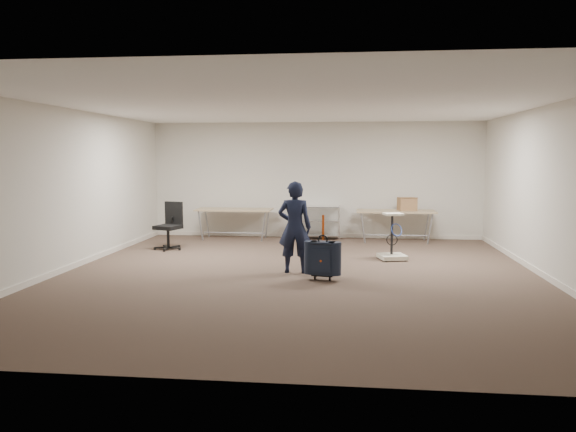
# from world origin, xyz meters

# --- Properties ---
(ground) EXTENTS (9.00, 9.00, 0.00)m
(ground) POSITION_xyz_m (0.00, 0.00, 0.00)
(ground) COLOR #46352A
(ground) RESTS_ON ground
(room_shell) EXTENTS (8.00, 9.00, 9.00)m
(room_shell) POSITION_xyz_m (0.00, 1.38, 0.05)
(room_shell) COLOR silver
(room_shell) RESTS_ON ground
(folding_table_left) EXTENTS (1.80, 0.75, 0.73)m
(folding_table_left) POSITION_xyz_m (-1.90, 3.95, 0.68)
(folding_table_left) COLOR tan
(folding_table_left) RESTS_ON ground
(folding_table_right) EXTENTS (1.80, 0.75, 0.73)m
(folding_table_right) POSITION_xyz_m (1.90, 3.95, 0.68)
(folding_table_right) COLOR tan
(folding_table_right) RESTS_ON ground
(wire_shelf) EXTENTS (1.22, 0.47, 0.80)m
(wire_shelf) POSITION_xyz_m (0.00, 4.20, 0.44)
(wire_shelf) COLOR silver
(wire_shelf) RESTS_ON ground
(person) EXTENTS (0.57, 0.38, 1.56)m
(person) POSITION_xyz_m (-0.08, 0.21, 0.78)
(person) COLOR black
(person) RESTS_ON ground
(suitcase) EXTENTS (0.42, 0.29, 1.05)m
(suitcase) POSITION_xyz_m (0.43, -0.35, 0.36)
(suitcase) COLOR #151A31
(suitcase) RESTS_ON ground
(office_chair) EXTENTS (0.61, 0.61, 1.01)m
(office_chair) POSITION_xyz_m (-2.98, 2.34, 0.30)
(office_chair) COLOR black
(office_chair) RESTS_ON ground
(equipment_cart) EXTENTS (0.59, 0.59, 0.90)m
(equipment_cart) POSITION_xyz_m (1.67, 1.62, 0.24)
(equipment_cart) COLOR beige
(equipment_cart) RESTS_ON ground
(cardboard_box) EXTENTS (0.46, 0.38, 0.30)m
(cardboard_box) POSITION_xyz_m (2.16, 4.01, 0.88)
(cardboard_box) COLOR brown
(cardboard_box) RESTS_ON folding_table_right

